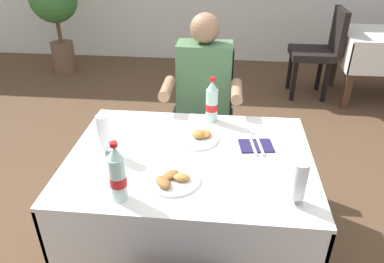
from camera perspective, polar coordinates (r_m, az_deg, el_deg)
name	(u,v)px	position (r m, az deg, el deg)	size (l,w,h in m)	color
ground_plane	(192,249)	(2.35, 0.05, -17.96)	(11.00, 11.00, 0.00)	brown
main_dining_table	(190,181)	(1.92, -0.30, -7.81)	(1.21, 0.91, 0.73)	white
chair_far_diner_seat	(202,111)	(2.64, 1.62, 3.18)	(0.44, 0.50, 0.97)	black
seated_diner_far	(203,98)	(2.47, 1.78, 5.28)	(0.50, 0.46, 1.26)	#282D42
plate_near_camera	(172,179)	(1.64, -3.08, -7.41)	(0.25, 0.25, 0.04)	white
plate_far_diner	(198,137)	(1.94, 0.96, -0.84)	(0.23, 0.23, 0.05)	white
beer_glass_left	(104,134)	(1.83, -13.62, -0.36)	(0.07, 0.07, 0.21)	white
beer_glass_middle	(299,182)	(1.53, 16.33, -7.54)	(0.07, 0.07, 0.20)	white
cola_bottle_primary	(118,175)	(1.52, -11.57, -6.64)	(0.07, 0.07, 0.28)	silver
cola_bottle_secondary	(212,102)	(2.09, 3.12, 4.58)	(0.07, 0.07, 0.27)	silver
napkin_cutlery_set	(256,146)	(1.92, 9.98, -2.18)	(0.19, 0.20, 0.01)	#231E4C
background_chair_left	(320,48)	(4.29, 19.44, 12.23)	(0.50, 0.44, 0.97)	black
potted_plant_corner	(55,8)	(5.04, -20.67, 17.66)	(0.58, 0.58, 1.22)	brown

